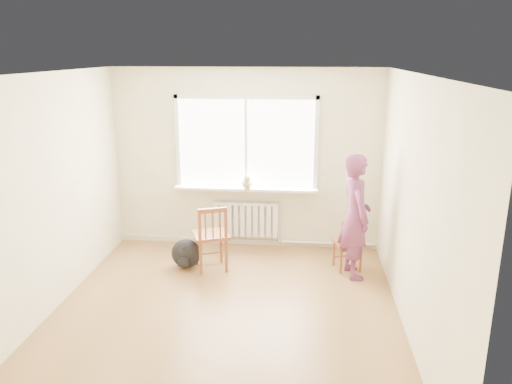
% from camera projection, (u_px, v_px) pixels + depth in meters
% --- Properties ---
extents(floor, '(4.50, 4.50, 0.00)m').
position_uv_depth(floor, '(224.00, 317.00, 5.68)').
color(floor, olive).
rests_on(floor, ground).
extents(ceiling, '(4.50, 4.50, 0.00)m').
position_uv_depth(ceiling, '(219.00, 74.00, 4.94)').
color(ceiling, white).
rests_on(ceiling, back_wall).
extents(back_wall, '(4.00, 0.01, 2.70)m').
position_uv_depth(back_wall, '(247.00, 160.00, 7.47)').
color(back_wall, beige).
rests_on(back_wall, ground).
extents(window, '(2.12, 0.05, 1.42)m').
position_uv_depth(window, '(246.00, 139.00, 7.36)').
color(window, white).
rests_on(window, back_wall).
extents(windowsill, '(2.15, 0.22, 0.04)m').
position_uv_depth(windowsill, '(246.00, 189.00, 7.47)').
color(windowsill, white).
rests_on(windowsill, back_wall).
extents(radiator, '(1.00, 0.12, 0.55)m').
position_uv_depth(radiator, '(246.00, 219.00, 7.63)').
color(radiator, white).
rests_on(radiator, back_wall).
extents(heating_pipe, '(1.40, 0.04, 0.04)m').
position_uv_depth(heating_pipe, '(327.00, 243.00, 7.64)').
color(heating_pipe, silver).
rests_on(heating_pipe, back_wall).
extents(baseboard, '(4.00, 0.03, 0.08)m').
position_uv_depth(baseboard, '(247.00, 242.00, 7.81)').
color(baseboard, beige).
rests_on(baseboard, ground).
extents(chair_left, '(0.59, 0.58, 0.93)m').
position_uv_depth(chair_left, '(212.00, 238.00, 6.77)').
color(chair_left, brown).
rests_on(chair_left, floor).
extents(chair_right, '(0.46, 0.45, 0.75)m').
position_uv_depth(chair_right, '(349.00, 244.00, 6.80)').
color(chair_right, brown).
rests_on(chair_right, floor).
extents(person, '(0.53, 0.69, 1.66)m').
position_uv_depth(person, '(355.00, 216.00, 6.53)').
color(person, '#B83D66').
rests_on(person, floor).
extents(cat, '(0.20, 0.38, 0.25)m').
position_uv_depth(cat, '(247.00, 182.00, 7.36)').
color(cat, '#D3B390').
rests_on(cat, windowsill).
extents(backpack, '(0.50, 0.44, 0.41)m').
position_uv_depth(backpack, '(186.00, 254.00, 6.93)').
color(backpack, black).
rests_on(backpack, floor).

